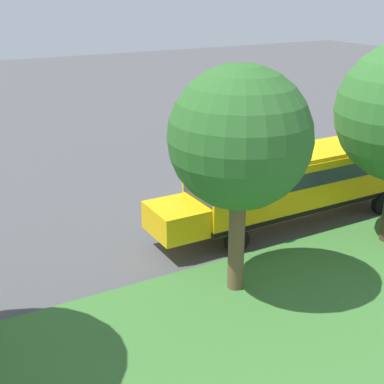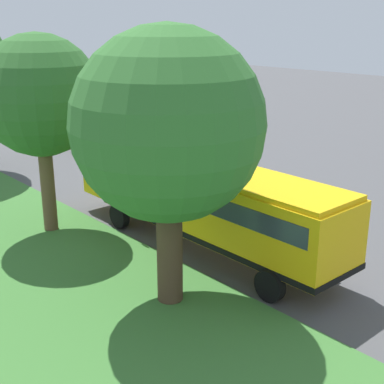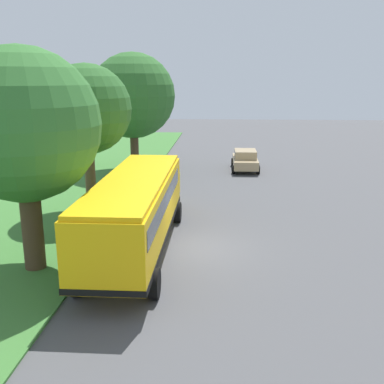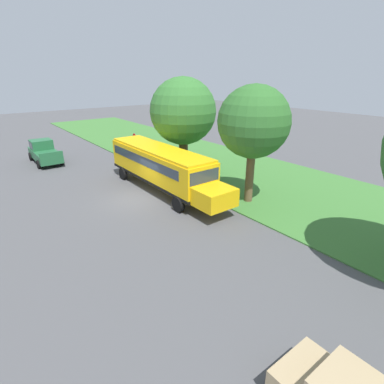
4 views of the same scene
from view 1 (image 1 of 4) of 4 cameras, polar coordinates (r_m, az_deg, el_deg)
ground_plane at (r=25.54m, az=6.66°, el=-1.33°), size 120.00×120.00×0.00m
school_bus at (r=23.38m, az=11.20°, el=1.30°), size 2.85×12.42×3.16m
oak_tree_roadside_mid at (r=16.43m, az=4.97°, el=5.69°), size 4.52×4.52×7.61m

